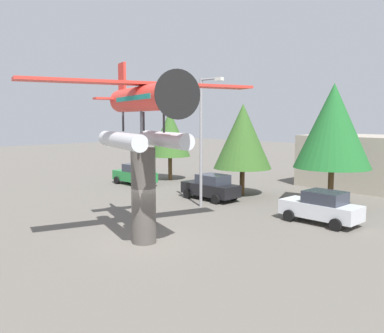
{
  "coord_description": "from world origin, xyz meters",
  "views": [
    {
      "loc": [
        14.63,
        -10.99,
        5.61
      ],
      "look_at": [
        0.0,
        3.0,
        3.22
      ],
      "focal_mm": 38.62,
      "sensor_mm": 36.0,
      "label": 1
    }
  ],
  "objects_px": {
    "car_near_green": "(135,174)",
    "car_far_silver": "(321,207)",
    "car_mid_black": "(211,187)",
    "display_pedestal": "(144,196)",
    "tree_east": "(243,136)",
    "storefront_building": "(372,162)",
    "streetlight_primary": "(203,133)",
    "floatplane_monument": "(143,110)",
    "tree_west": "(170,134)",
    "tree_center_back": "(333,126)"
  },
  "relations": [
    {
      "from": "car_far_silver",
      "to": "streetlight_primary",
      "type": "relative_size",
      "value": 0.52
    },
    {
      "from": "floatplane_monument",
      "to": "car_near_green",
      "type": "distance_m",
      "value": 17.41
    },
    {
      "from": "tree_center_back",
      "to": "car_far_silver",
      "type": "bearing_deg",
      "value": -67.89
    },
    {
      "from": "storefront_building",
      "to": "tree_east",
      "type": "distance_m",
      "value": 11.34
    },
    {
      "from": "floatplane_monument",
      "to": "car_near_green",
      "type": "bearing_deg",
      "value": 162.24
    },
    {
      "from": "streetlight_primary",
      "to": "tree_west",
      "type": "height_order",
      "value": "streetlight_primary"
    },
    {
      "from": "streetlight_primary",
      "to": "tree_east",
      "type": "xyz_separation_m",
      "value": [
        -0.93,
        4.99,
        -0.37
      ]
    },
    {
      "from": "storefront_building",
      "to": "display_pedestal",
      "type": "bearing_deg",
      "value": -92.51
    },
    {
      "from": "car_mid_black",
      "to": "storefront_building",
      "type": "relative_size",
      "value": 0.41
    },
    {
      "from": "display_pedestal",
      "to": "tree_east",
      "type": "bearing_deg",
      "value": 109.6
    },
    {
      "from": "storefront_building",
      "to": "tree_west",
      "type": "distance_m",
      "value": 17.13
    },
    {
      "from": "streetlight_primary",
      "to": "car_mid_black",
      "type": "bearing_deg",
      "value": 122.29
    },
    {
      "from": "streetlight_primary",
      "to": "tree_east",
      "type": "bearing_deg",
      "value": 100.51
    },
    {
      "from": "floatplane_monument",
      "to": "car_far_silver",
      "type": "bearing_deg",
      "value": 84.33
    },
    {
      "from": "display_pedestal",
      "to": "storefront_building",
      "type": "height_order",
      "value": "display_pedestal"
    },
    {
      "from": "car_mid_black",
      "to": "car_far_silver",
      "type": "bearing_deg",
      "value": 177.23
    },
    {
      "from": "car_near_green",
      "to": "car_far_silver",
      "type": "distance_m",
      "value": 17.42
    },
    {
      "from": "floatplane_monument",
      "to": "storefront_building",
      "type": "height_order",
      "value": "floatplane_monument"
    },
    {
      "from": "storefront_building",
      "to": "floatplane_monument",
      "type": "bearing_deg",
      "value": -92.18
    },
    {
      "from": "streetlight_primary",
      "to": "tree_west",
      "type": "relative_size",
      "value": 1.28
    },
    {
      "from": "car_near_green",
      "to": "tree_east",
      "type": "distance_m",
      "value": 10.28
    },
    {
      "from": "floatplane_monument",
      "to": "tree_east",
      "type": "distance_m",
      "value": 13.16
    },
    {
      "from": "car_near_green",
      "to": "tree_east",
      "type": "height_order",
      "value": "tree_east"
    },
    {
      "from": "display_pedestal",
      "to": "car_mid_black",
      "type": "bearing_deg",
      "value": 116.98
    },
    {
      "from": "tree_east",
      "to": "tree_center_back",
      "type": "xyz_separation_m",
      "value": [
        6.43,
        0.94,
        0.83
      ]
    },
    {
      "from": "tree_west",
      "to": "display_pedestal",
      "type": "bearing_deg",
      "value": -44.26
    },
    {
      "from": "car_mid_black",
      "to": "tree_east",
      "type": "bearing_deg",
      "value": -98.0
    },
    {
      "from": "streetlight_primary",
      "to": "storefront_building",
      "type": "height_order",
      "value": "streetlight_primary"
    },
    {
      "from": "display_pedestal",
      "to": "car_far_silver",
      "type": "distance_m",
      "value": 9.79
    },
    {
      "from": "display_pedestal",
      "to": "tree_east",
      "type": "xyz_separation_m",
      "value": [
        -4.35,
        12.23,
        2.14
      ]
    },
    {
      "from": "display_pedestal",
      "to": "car_near_green",
      "type": "distance_m",
      "value": 16.57
    },
    {
      "from": "floatplane_monument",
      "to": "storefront_building",
      "type": "distance_m",
      "value": 22.39
    },
    {
      "from": "floatplane_monument",
      "to": "tree_center_back",
      "type": "relative_size",
      "value": 1.32
    },
    {
      "from": "display_pedestal",
      "to": "floatplane_monument",
      "type": "relative_size",
      "value": 0.42
    },
    {
      "from": "floatplane_monument",
      "to": "car_mid_black",
      "type": "relative_size",
      "value": 2.45
    },
    {
      "from": "storefront_building",
      "to": "streetlight_primary",
      "type": "bearing_deg",
      "value": -106.57
    },
    {
      "from": "car_near_green",
      "to": "tree_center_back",
      "type": "xyz_separation_m",
      "value": [
        15.7,
        3.81,
        4.24
      ]
    },
    {
      "from": "floatplane_monument",
      "to": "storefront_building",
      "type": "xyz_separation_m",
      "value": [
        0.84,
        22.04,
        -3.87
      ]
    },
    {
      "from": "car_near_green",
      "to": "storefront_building",
      "type": "distance_m",
      "value": 19.34
    },
    {
      "from": "car_near_green",
      "to": "storefront_building",
      "type": "height_order",
      "value": "storefront_building"
    },
    {
      "from": "streetlight_primary",
      "to": "storefront_building",
      "type": "bearing_deg",
      "value": 73.43
    },
    {
      "from": "car_far_silver",
      "to": "display_pedestal",
      "type": "bearing_deg",
      "value": 66.97
    },
    {
      "from": "display_pedestal",
      "to": "storefront_building",
      "type": "bearing_deg",
      "value": 87.49
    },
    {
      "from": "car_mid_black",
      "to": "tree_center_back",
      "type": "height_order",
      "value": "tree_center_back"
    },
    {
      "from": "display_pedestal",
      "to": "car_near_green",
      "type": "relative_size",
      "value": 1.02
    },
    {
      "from": "car_far_silver",
      "to": "car_near_green",
      "type": "bearing_deg",
      "value": -1.39
    },
    {
      "from": "car_far_silver",
      "to": "storefront_building",
      "type": "relative_size",
      "value": 0.41
    },
    {
      "from": "car_mid_black",
      "to": "storefront_building",
      "type": "bearing_deg",
      "value": -114.33
    },
    {
      "from": "streetlight_primary",
      "to": "tree_west",
      "type": "xyz_separation_m",
      "value": [
        -10.22,
        6.06,
        -0.46
      ]
    },
    {
      "from": "car_mid_black",
      "to": "tree_center_back",
      "type": "relative_size",
      "value": 0.54
    }
  ]
}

